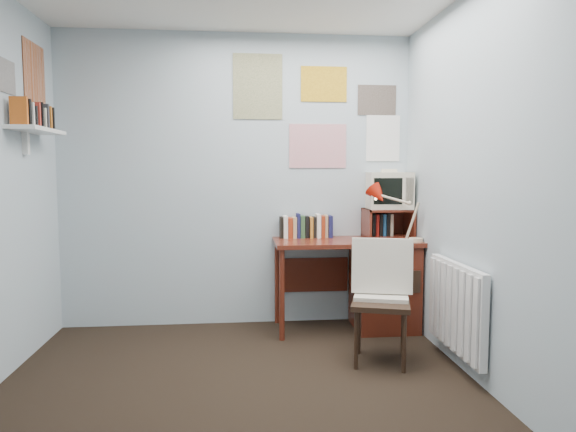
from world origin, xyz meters
name	(u,v)px	position (x,y,z in m)	size (l,w,h in m)	color
ground	(240,416)	(0.00, 0.00, 0.00)	(3.50, 3.50, 0.00)	black
back_wall	(237,181)	(0.00, 1.75, 1.25)	(3.00, 0.02, 2.50)	#A9B5C1
right_wall	(510,186)	(1.50, 0.00, 1.25)	(0.02, 3.50, 2.50)	#A9B5C1
desk	(377,281)	(1.17, 1.48, 0.41)	(1.20, 0.55, 0.76)	#5E2215
desk_chair	(381,304)	(0.98, 0.69, 0.42)	(0.43, 0.41, 0.83)	black
desk_lamp	(416,216)	(1.44, 1.30, 0.97)	(0.29, 0.25, 0.42)	red
tv_riser	(388,223)	(1.29, 1.59, 0.89)	(0.40, 0.30, 0.25)	#5E2215
crt_tv	(389,189)	(1.30, 1.61, 1.18)	(0.36, 0.33, 0.34)	beige
book_row	(314,225)	(0.66, 1.66, 0.87)	(0.60, 0.14, 0.22)	#5E2215
radiator	(457,307)	(1.46, 0.55, 0.42)	(0.09, 0.80, 0.60)	white
wall_shelf	(37,130)	(-1.40, 1.10, 1.62)	(0.20, 0.62, 0.24)	white
posters_back	(318,111)	(0.70, 1.74, 1.85)	(1.20, 0.01, 0.90)	white
posters_left	(21,75)	(-1.49, 1.10, 2.00)	(0.01, 0.70, 0.60)	white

